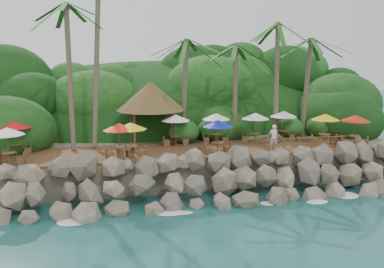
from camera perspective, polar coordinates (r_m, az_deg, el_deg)
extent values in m
plane|color=#19514F|center=(25.07, 3.09, -10.20)|extent=(140.00, 140.00, 0.00)
cube|color=gray|center=(39.83, -3.19, -0.68)|extent=(32.00, 25.20, 2.10)
ellipsoid|color=#143811|center=(47.30, -4.71, -0.16)|extent=(44.80, 28.00, 15.40)
cube|color=brown|center=(29.99, 0.00, -2.25)|extent=(26.00, 5.00, 0.20)
ellipsoid|color=white|center=(24.61, -18.12, -11.08)|extent=(1.20, 0.80, 0.06)
ellipsoid|color=white|center=(24.49, -10.99, -10.84)|extent=(1.20, 0.80, 0.06)
ellipsoid|color=white|center=(24.73, -3.92, -10.44)|extent=(1.20, 0.80, 0.06)
ellipsoid|color=white|center=(25.33, 2.90, -9.90)|extent=(1.20, 0.80, 0.06)
ellipsoid|color=white|center=(26.25, 9.30, -9.27)|extent=(1.20, 0.80, 0.06)
ellipsoid|color=white|center=(27.48, 15.18, -8.59)|extent=(1.20, 0.80, 0.06)
ellipsoid|color=white|center=(28.97, 20.48, -7.90)|extent=(1.20, 0.80, 0.06)
cylinder|color=brown|center=(30.94, -16.13, 7.39)|extent=(0.47, 1.92, 10.06)
ellipsoid|color=#23601E|center=(31.09, -16.64, 16.73)|extent=(6.00, 6.00, 2.40)
cylinder|color=brown|center=(31.59, -12.72, 9.91)|extent=(1.25, 3.08, 12.42)
cylinder|color=brown|center=(32.50, -1.00, 5.78)|extent=(0.64, 1.11, 7.66)
ellipsoid|color=#23601E|center=(32.39, -1.02, 12.55)|extent=(6.00, 6.00, 2.40)
cylinder|color=brown|center=(33.21, 5.83, 5.48)|extent=(0.61, 0.70, 7.25)
ellipsoid|color=#23601E|center=(33.07, 5.95, 11.74)|extent=(6.00, 6.00, 2.40)
cylinder|color=brown|center=(33.91, 11.31, 6.91)|extent=(0.79, 1.50, 8.97)
ellipsoid|color=#23601E|center=(33.91, 11.60, 14.51)|extent=(6.00, 6.00, 2.40)
cylinder|color=brown|center=(34.99, 15.13, 5.85)|extent=(0.61, 0.99, 7.76)
ellipsoid|color=#23601E|center=(34.89, 15.45, 12.21)|extent=(6.00, 6.00, 2.40)
cylinder|color=brown|center=(31.27, -7.74, 0.62)|extent=(0.16, 0.16, 2.40)
cylinder|color=brown|center=(31.63, -2.68, 0.83)|extent=(0.16, 0.16, 2.40)
cylinder|color=brown|center=(34.02, -8.17, 1.44)|extent=(0.16, 0.16, 2.40)
cylinder|color=brown|center=(34.35, -3.51, 1.62)|extent=(0.16, 0.16, 2.40)
cone|color=brown|center=(32.48, -5.60, 5.15)|extent=(5.24, 5.24, 2.20)
cylinder|color=brown|center=(33.01, 17.38, -0.70)|extent=(0.08, 0.08, 0.75)
cylinder|color=brown|center=(32.94, 17.42, -0.05)|extent=(0.85, 0.85, 0.05)
cylinder|color=brown|center=(32.88, 17.45, 0.56)|extent=(0.05, 0.05, 2.22)
cone|color=yellow|center=(32.73, 17.55, 2.21)|extent=(2.12, 2.12, 0.45)
cube|color=brown|center=(32.84, 16.19, -0.94)|extent=(0.51, 0.51, 0.46)
cube|color=brown|center=(33.25, 18.53, -0.94)|extent=(0.51, 0.51, 0.46)
cylinder|color=brown|center=(28.13, -23.39, -3.05)|extent=(0.08, 0.08, 0.75)
cylinder|color=brown|center=(28.04, -23.45, -2.29)|extent=(0.85, 0.85, 0.05)
cylinder|color=brown|center=(27.97, -23.51, -1.59)|extent=(0.05, 0.05, 2.22)
cone|color=white|center=(27.79, -23.65, 0.35)|extent=(2.12, 2.12, 0.45)
cube|color=brown|center=(27.95, -21.99, -3.33)|extent=(0.47, 0.47, 0.46)
cylinder|color=brown|center=(27.91, -8.16, -2.36)|extent=(0.08, 0.08, 0.75)
cylinder|color=brown|center=(27.83, -8.18, -1.59)|extent=(0.85, 0.85, 0.05)
cylinder|color=brown|center=(27.76, -8.20, -0.87)|extent=(0.05, 0.05, 2.22)
cone|color=gold|center=(27.58, -8.26, 1.08)|extent=(2.12, 2.12, 0.45)
cube|color=brown|center=(27.97, -9.60, -2.67)|extent=(0.46, 0.46, 0.46)
cube|color=brown|center=(27.94, -6.70, -2.61)|extent=(0.46, 0.46, 0.46)
cylinder|color=brown|center=(31.79, 3.23, -0.64)|extent=(0.08, 0.08, 0.75)
cylinder|color=brown|center=(31.72, 3.24, 0.04)|extent=(0.85, 0.85, 0.05)
cylinder|color=brown|center=(31.66, 3.24, 0.66)|extent=(0.05, 0.05, 2.22)
cone|color=silver|center=(31.50, 3.26, 2.38)|extent=(2.12, 2.12, 0.45)
cube|color=brown|center=(31.80, 1.95, -0.89)|extent=(0.51, 0.51, 0.46)
cube|color=brown|center=(31.86, 4.50, -0.90)|extent=(0.51, 0.51, 0.46)
cylinder|color=brown|center=(31.13, -2.19, -0.88)|extent=(0.08, 0.08, 0.75)
cylinder|color=brown|center=(31.06, -2.19, -0.19)|extent=(0.85, 0.85, 0.05)
cylinder|color=brown|center=(30.99, -2.20, 0.46)|extent=(0.05, 0.05, 2.22)
cone|color=white|center=(30.84, -2.21, 2.21)|extent=(2.12, 2.12, 0.45)
cube|color=brown|center=(31.01, -3.46, -1.21)|extent=(0.44, 0.44, 0.46)
cube|color=brown|center=(31.33, -0.93, -1.06)|extent=(0.44, 0.44, 0.46)
cylinder|color=brown|center=(33.77, 12.11, -0.19)|extent=(0.08, 0.08, 0.75)
cylinder|color=brown|center=(33.70, 12.14, 0.45)|extent=(0.85, 0.85, 0.05)
cylinder|color=brown|center=(33.64, 12.16, 1.04)|extent=(0.05, 0.05, 2.22)
cone|color=silver|center=(33.50, 12.23, 2.66)|extent=(2.12, 2.12, 0.45)
cube|color=brown|center=(33.52, 11.00, -0.48)|extent=(0.43, 0.43, 0.46)
cube|color=brown|center=(34.09, 13.19, -0.38)|extent=(0.43, 0.43, 0.46)
cylinder|color=brown|center=(32.33, 8.46, -0.55)|extent=(0.08, 0.08, 0.75)
cylinder|color=brown|center=(32.26, 8.48, 0.12)|extent=(0.85, 0.85, 0.05)
cylinder|color=brown|center=(32.19, 8.49, 0.73)|extent=(0.05, 0.05, 2.22)
cone|color=silver|center=(32.04, 8.54, 2.42)|extent=(2.12, 2.12, 0.45)
cube|color=brown|center=(32.37, 7.20, -0.76)|extent=(0.55, 0.55, 0.46)
cube|color=brown|center=(32.36, 9.70, -0.84)|extent=(0.55, 0.55, 0.46)
cylinder|color=brown|center=(27.78, -9.68, -2.47)|extent=(0.08, 0.08, 0.75)
cylinder|color=brown|center=(27.69, -9.71, -1.70)|extent=(0.85, 0.85, 0.05)
cylinder|color=brown|center=(27.62, -9.73, -0.98)|extent=(0.05, 0.05, 2.22)
cone|color=red|center=(27.44, -9.80, 0.98)|extent=(2.12, 2.12, 0.45)
cube|color=brown|center=(27.52, -11.00, -2.94)|extent=(0.55, 0.55, 0.46)
cube|color=brown|center=(28.11, -8.38, -2.57)|extent=(0.55, 0.55, 0.46)
cylinder|color=brown|center=(28.73, 3.48, -1.89)|extent=(0.08, 0.08, 0.75)
cylinder|color=brown|center=(28.64, 3.48, -1.14)|extent=(0.85, 0.85, 0.05)
cylinder|color=brown|center=(28.57, 3.49, -0.45)|extent=(0.05, 0.05, 2.22)
cone|color=#0D1CAA|center=(28.40, 3.51, 1.45)|extent=(2.12, 2.12, 0.45)
cube|color=brown|center=(28.50, 2.15, -2.27)|extent=(0.47, 0.47, 0.46)
cube|color=brown|center=(29.03, 4.77, -2.06)|extent=(0.47, 0.47, 0.46)
cylinder|color=brown|center=(30.52, -22.56, -1.95)|extent=(0.08, 0.08, 0.75)
cylinder|color=brown|center=(30.44, -22.62, -1.25)|extent=(0.85, 0.85, 0.05)
cylinder|color=brown|center=(30.38, -22.66, -0.60)|extent=(0.05, 0.05, 2.22)
cone|color=red|center=(30.22, -22.80, 1.19)|extent=(2.12, 2.12, 0.45)
cube|color=brown|center=(30.61, -23.87, -2.29)|extent=(0.47, 0.47, 0.46)
cube|color=brown|center=(30.51, -21.22, -2.13)|extent=(0.47, 0.47, 0.46)
cylinder|color=brown|center=(33.12, 20.99, -0.89)|extent=(0.08, 0.08, 0.75)
cylinder|color=brown|center=(33.05, 21.03, -0.24)|extent=(0.85, 0.85, 0.05)
cylinder|color=brown|center=(32.99, 21.07, 0.36)|extent=(0.05, 0.05, 2.22)
cone|color=red|center=(32.84, 21.19, 2.01)|extent=(2.12, 2.12, 0.45)
cube|color=brown|center=(33.02, 19.77, -1.09)|extent=(0.56, 0.56, 0.46)
cube|color=brown|center=(33.29, 22.17, -1.17)|extent=(0.56, 0.56, 0.46)
cylinder|color=brown|center=(29.15, 10.38, -1.61)|extent=(0.10, 0.10, 1.00)
cylinder|color=brown|center=(29.59, 12.34, -1.49)|extent=(0.10, 0.10, 1.00)
cylinder|color=brown|center=(30.07, 14.24, -1.38)|extent=(0.10, 0.10, 1.00)
cylinder|color=brown|center=(30.58, 16.07, -1.27)|extent=(0.10, 0.10, 1.00)
cylinder|color=brown|center=(31.12, 17.85, -1.17)|extent=(0.10, 0.10, 1.00)
cylinder|color=brown|center=(31.69, 19.56, -1.06)|extent=(0.10, 0.10, 1.00)
cube|color=brown|center=(30.24, 15.21, -0.50)|extent=(6.10, 0.06, 0.06)
cube|color=brown|center=(30.31, 15.17, -1.24)|extent=(6.10, 0.06, 0.06)
imported|color=white|center=(30.52, 10.93, -0.37)|extent=(0.70, 0.52, 1.73)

